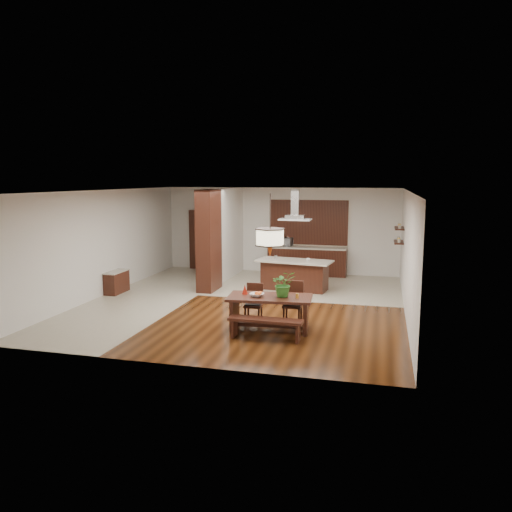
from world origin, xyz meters
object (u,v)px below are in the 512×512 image
(dining_chair_left, at_px, (253,303))
(fruit_bowl, at_px, (257,295))
(range_hood, at_px, (295,205))
(hallway_console, at_px, (117,282))
(dining_chair_right, at_px, (293,303))
(island_cup, at_px, (308,260))
(foliage_plant, at_px, (283,284))
(dining_table, at_px, (270,305))
(kitchen_island, at_px, (294,275))
(microwave, at_px, (284,242))
(dining_bench, at_px, (266,329))
(pendant_lantern, at_px, (270,225))

(dining_chair_left, height_order, fruit_bowl, dining_chair_left)
(range_hood, bearing_deg, hallway_console, -160.95)
(dining_chair_right, bearing_deg, island_cup, 92.21)
(range_hood, bearing_deg, foliage_plant, -83.52)
(dining_table, bearing_deg, foliage_plant, 8.20)
(kitchen_island, bearing_deg, microwave, 115.71)
(microwave, bearing_deg, island_cup, -55.88)
(dining_bench, relative_size, microwave, 2.95)
(island_cup, bearing_deg, microwave, 115.57)
(pendant_lantern, bearing_deg, fruit_bowl, -159.79)
(kitchen_island, relative_size, range_hood, 2.49)
(dining_table, bearing_deg, dining_chair_left, 134.42)
(fruit_bowl, xyz_separation_m, island_cup, (0.51, 3.96, 0.15))
(dining_table, height_order, dining_chair_right, dining_chair_right)
(foliage_plant, height_order, island_cup, foliage_plant)
(dining_bench, relative_size, island_cup, 13.88)
(dining_chair_left, xyz_separation_m, island_cup, (0.74, 3.37, 0.49))
(dining_table, bearing_deg, hallway_console, 154.98)
(pendant_lantern, relative_size, range_hood, 1.46)
(hallway_console, bearing_deg, dining_table, -25.02)
(dining_table, distance_m, island_cup, 3.89)
(kitchen_island, xyz_separation_m, island_cup, (0.41, -0.09, 0.47))
(fruit_bowl, bearing_deg, dining_chair_left, 111.17)
(hallway_console, height_order, dining_chair_left, dining_chair_left)
(pendant_lantern, xyz_separation_m, fruit_bowl, (-0.26, -0.10, -1.47))
(dining_bench, relative_size, foliage_plant, 2.75)
(dining_table, xyz_separation_m, microwave, (-0.94, 6.34, 0.55))
(dining_chair_right, xyz_separation_m, kitchen_island, (-0.55, 3.38, -0.02))
(fruit_bowl, relative_size, island_cup, 2.65)
(range_hood, xyz_separation_m, microwave, (-0.77, 2.38, -1.37))
(dining_bench, height_order, range_hood, range_hood)
(dining_table, xyz_separation_m, dining_bench, (0.06, -0.64, -0.33))
(dining_chair_right, xyz_separation_m, range_hood, (-0.55, 3.39, 1.99))
(hallway_console, relative_size, foliage_plant, 1.59)
(hallway_console, height_order, kitchen_island, kitchen_island)
(island_cup, xyz_separation_m, microwave, (-1.18, 2.48, 0.17))
(island_cup, bearing_deg, pendant_lantern, -93.67)
(fruit_bowl, distance_m, kitchen_island, 4.07)
(hallway_console, xyz_separation_m, dining_table, (4.95, -2.31, 0.23))
(dining_table, distance_m, foliage_plant, 0.55)
(dining_table, bearing_deg, pendant_lantern, 0.00)
(kitchen_island, height_order, microwave, microwave)
(dining_chair_right, height_order, microwave, microwave)
(microwave, bearing_deg, range_hood, -63.42)
(kitchen_island, relative_size, microwave, 4.35)
(dining_table, xyz_separation_m, kitchen_island, (-0.16, 3.96, -0.09))
(fruit_bowl, bearing_deg, foliage_plant, 14.08)
(dining_chair_left, xyz_separation_m, dining_chair_right, (0.88, 0.08, 0.04))
(dining_bench, xyz_separation_m, fruit_bowl, (-0.32, 0.54, 0.56))
(range_hood, bearing_deg, kitchen_island, -90.00)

